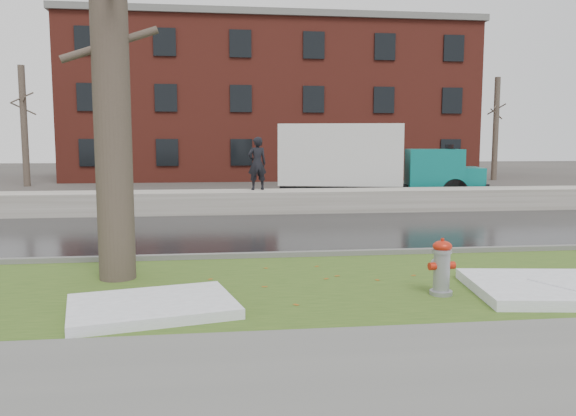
{
  "coord_description": "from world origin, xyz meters",
  "views": [
    {
      "loc": [
        -1.61,
        -10.16,
        2.34
      ],
      "look_at": [
        -0.18,
        1.34,
        1.0
      ],
      "focal_mm": 35.0,
      "sensor_mm": 36.0,
      "label": 1
    }
  ],
  "objects": [
    {
      "name": "fire_hydrant",
      "position": [
        1.74,
        -2.15,
        0.5
      ],
      "size": [
        0.43,
        0.38,
        0.87
      ],
      "rotation": [
        0.0,
        0.0,
        0.12
      ],
      "color": "gray",
      "rests_on": "verge"
    },
    {
      "name": "snowbank",
      "position": [
        0.0,
        8.7,
        0.38
      ],
      "size": [
        60.0,
        1.6,
        0.75
      ],
      "primitive_type": "cube",
      "color": "#BCB6AC",
      "rests_on": "ground"
    },
    {
      "name": "snow_patch_near",
      "position": [
        3.57,
        -2.3,
        0.12
      ],
      "size": [
        2.85,
        2.34,
        0.16
      ],
      "primitive_type": "cube",
      "rotation": [
        0.0,
        0.0,
        -0.14
      ],
      "color": "white",
      "rests_on": "verge"
    },
    {
      "name": "sidewalk",
      "position": [
        0.0,
        -5.0,
        0.03
      ],
      "size": [
        60.0,
        3.0,
        0.05
      ],
      "primitive_type": "cube",
      "color": "slate",
      "rests_on": "ground"
    },
    {
      "name": "ground",
      "position": [
        0.0,
        0.0,
        0.0
      ],
      "size": [
        120.0,
        120.0,
        0.0
      ],
      "primitive_type": "plane",
      "color": "#47423D",
      "rests_on": "ground"
    },
    {
      "name": "curb",
      "position": [
        0.0,
        1.0,
        0.07
      ],
      "size": [
        60.0,
        0.15,
        0.14
      ],
      "primitive_type": "cube",
      "color": "slate",
      "rests_on": "ground"
    },
    {
      "name": "road",
      "position": [
        0.0,
        4.5,
        0.01
      ],
      "size": [
        60.0,
        7.0,
        0.03
      ],
      "primitive_type": "cube",
      "color": "black",
      "rests_on": "ground"
    },
    {
      "name": "worker",
      "position": [
        -0.29,
        9.04,
        1.65
      ],
      "size": [
        0.73,
        0.56,
        1.81
      ],
      "primitive_type": "imported",
      "rotation": [
        0.0,
        0.0,
        3.35
      ],
      "color": "black",
      "rests_on": "snowbank"
    },
    {
      "name": "brick_building",
      "position": [
        2.0,
        30.0,
        5.0
      ],
      "size": [
        26.0,
        12.0,
        10.0
      ],
      "primitive_type": "cube",
      "color": "maroon",
      "rests_on": "ground"
    },
    {
      "name": "verge",
      "position": [
        0.0,
        -1.25,
        0.02
      ],
      "size": [
        60.0,
        4.5,
        0.04
      ],
      "primitive_type": "cube",
      "color": "#2C4B19",
      "rests_on": "ground"
    },
    {
      "name": "parking_lot",
      "position": [
        0.0,
        13.0,
        0.01
      ],
      "size": [
        60.0,
        9.0,
        0.03
      ],
      "primitive_type": "cube",
      "color": "slate",
      "rests_on": "ground"
    },
    {
      "name": "snow_patch_far",
      "position": [
        -2.54,
        -2.47,
        0.11
      ],
      "size": [
        2.51,
        2.06,
        0.14
      ],
      "primitive_type": "cube",
      "rotation": [
        0.0,
        0.0,
        0.23
      ],
      "color": "white",
      "rests_on": "verge"
    },
    {
      "name": "bg_tree_left",
      "position": [
        -12.0,
        22.0,
        3.33
      ],
      "size": [
        1.4,
        1.62,
        6.5
      ],
      "color": "brown",
      "rests_on": "ground"
    },
    {
      "name": "box_truck",
      "position": [
        4.28,
        12.03,
        1.64
      ],
      "size": [
        9.41,
        3.81,
        3.11
      ],
      "rotation": [
        0.0,
        0.0,
        -0.22
      ],
      "color": "black",
      "rests_on": "ground"
    },
    {
      "name": "bg_tree_right",
      "position": [
        16.0,
        24.0,
        3.33
      ],
      "size": [
        1.4,
        1.62,
        6.5
      ],
      "color": "brown",
      "rests_on": "ground"
    },
    {
      "name": "tree",
      "position": [
        -3.34,
        -0.47,
        3.86
      ],
      "size": [
        1.57,
        1.84,
        7.59
      ],
      "rotation": [
        0.0,
        0.0,
        -0.16
      ],
      "color": "brown",
      "rests_on": "verge"
    },
    {
      "name": "bg_tree_center",
      "position": [
        -6.0,
        26.0,
        3.33
      ],
      "size": [
        1.4,
        1.62,
        6.5
      ],
      "color": "brown",
      "rests_on": "ground"
    }
  ]
}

